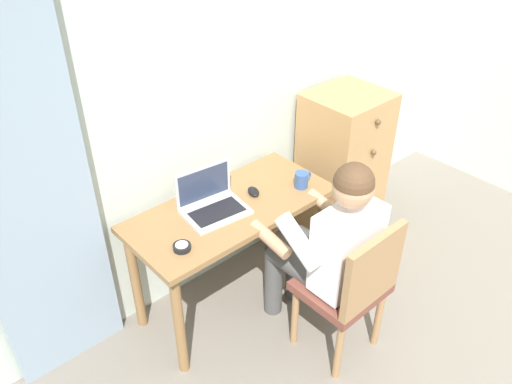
# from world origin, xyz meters

# --- Properties ---
(wall_back) EXTENTS (4.80, 0.05, 2.50)m
(wall_back) POSITION_xyz_m (0.00, 2.20, 1.25)
(wall_back) COLOR silver
(wall_back) RESTS_ON ground_plane
(curtain_panel) EXTENTS (0.58, 0.03, 2.29)m
(curtain_panel) POSITION_xyz_m (-1.25, 2.13, 1.14)
(curtain_panel) COLOR #8EA3B7
(curtain_panel) RESTS_ON ground_plane
(desk) EXTENTS (1.19, 0.55, 0.73)m
(desk) POSITION_xyz_m (-0.31, 1.86, 0.62)
(desk) COLOR olive
(desk) RESTS_ON ground_plane
(dresser) EXTENTS (0.50, 0.48, 1.08)m
(dresser) POSITION_xyz_m (0.73, 1.91, 0.54)
(dresser) COLOR tan
(dresser) RESTS_ON ground_plane
(chair) EXTENTS (0.42, 0.40, 0.89)m
(chair) POSITION_xyz_m (-0.09, 1.14, 0.50)
(chair) COLOR brown
(chair) RESTS_ON ground_plane
(person_seated) EXTENTS (0.53, 0.59, 1.21)m
(person_seated) POSITION_xyz_m (-0.09, 1.32, 0.68)
(person_seated) COLOR #4C4C4C
(person_seated) RESTS_ON ground_plane
(laptop) EXTENTS (0.37, 0.29, 0.24)m
(laptop) POSITION_xyz_m (-0.41, 1.90, 0.79)
(laptop) COLOR #B7BABF
(laptop) RESTS_ON desk
(computer_mouse) EXTENTS (0.09, 0.11, 0.03)m
(computer_mouse) POSITION_xyz_m (-0.14, 1.86, 0.75)
(computer_mouse) COLOR black
(computer_mouse) RESTS_ON desk
(desk_clock) EXTENTS (0.09, 0.09, 0.03)m
(desk_clock) POSITION_xyz_m (-0.72, 1.73, 0.75)
(desk_clock) COLOR black
(desk_clock) RESTS_ON desk
(coffee_mug) EXTENTS (0.12, 0.08, 0.09)m
(coffee_mug) POSITION_xyz_m (0.12, 1.73, 0.78)
(coffee_mug) COLOR #33518C
(coffee_mug) RESTS_ON desk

